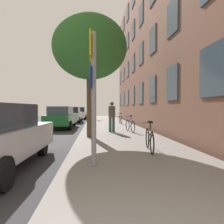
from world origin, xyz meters
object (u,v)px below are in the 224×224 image
bicycle_2 (120,119)px  traffic_light (91,101)px  bicycle_1 (130,125)px  sign_post (93,88)px  car_1 (61,117)px  bicycle_0 (150,139)px  pedestrian_0 (112,115)px  car_3 (79,113)px  tree_near (90,48)px  car_2 (72,114)px

bicycle_2 → traffic_light: bearing=109.0°
bicycle_1 → bicycle_2: bicycle_1 is taller
sign_post → bicycle_2: 13.00m
bicycle_1 → car_1: (-4.54, 3.41, 0.34)m
bicycle_0 → pedestrian_0: size_ratio=0.96×
pedestrian_0 → car_3: pedestrian_0 is taller
pedestrian_0 → sign_post: bearing=-98.9°
bicycle_1 → car_1: car_1 is taller
sign_post → tree_near: 5.38m
sign_post → car_2: (-2.33, 16.37, -1.17)m
car_3 → sign_post: bearing=-84.9°
bicycle_2 → pedestrian_0: size_ratio=0.94×
tree_near → traffic_light: bearing=90.8°
traffic_light → car_1: traffic_light is taller
pedestrian_0 → car_2: size_ratio=0.43×
sign_post → car_3: size_ratio=0.74×
tree_near → pedestrian_0: bearing=56.7°
car_1 → car_2: 6.31m
traffic_light → car_3: (-1.66, 2.06, -1.54)m
car_2 → sign_post: bearing=-81.9°
pedestrian_0 → bicycle_2: bearing=77.8°
tree_near → car_1: tree_near is taller
bicycle_1 → car_1: size_ratio=0.40×
tree_near → bicycle_2: tree_near is taller
traffic_light → bicycle_0: size_ratio=1.93×
sign_post → pedestrian_0: size_ratio=1.82×
bicycle_0 → pedestrian_0: pedestrian_0 is taller
sign_post → bicycle_0: (1.83, 1.49, -1.51)m
bicycle_0 → pedestrian_0: bearing=98.5°
bicycle_2 → car_3: car_3 is taller
traffic_light → car_2: (-1.94, -4.31, -1.54)m
bicycle_1 → pedestrian_0: (-1.08, 0.04, 0.63)m
tree_near → bicycle_1: (2.30, 1.83, -3.89)m
sign_post → traffic_light: (-0.39, 20.68, 0.36)m
bicycle_0 → sign_post: bearing=-140.8°
tree_near → bicycle_1: tree_near is taller
traffic_light → pedestrian_0: traffic_light is taller
tree_near → bicycle_0: size_ratio=3.42×
sign_post → bicycle_0: sign_post is taller
bicycle_0 → car_1: (-4.24, 8.56, 0.34)m
bicycle_1 → bicycle_2: size_ratio=1.02×
bicycle_1 → car_1: 5.68m
car_1 → car_2: (0.08, 6.31, 0.00)m
car_2 → tree_near: bearing=-79.4°
bicycle_2 → car_1: car_1 is taller
tree_near → bicycle_2: size_ratio=3.50×
pedestrian_0 → car_2: (-3.38, 9.68, -0.29)m
bicycle_2 → pedestrian_0: 6.19m
tree_near → bicycle_0: bearing=-58.9°
tree_near → bicycle_2: 9.15m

